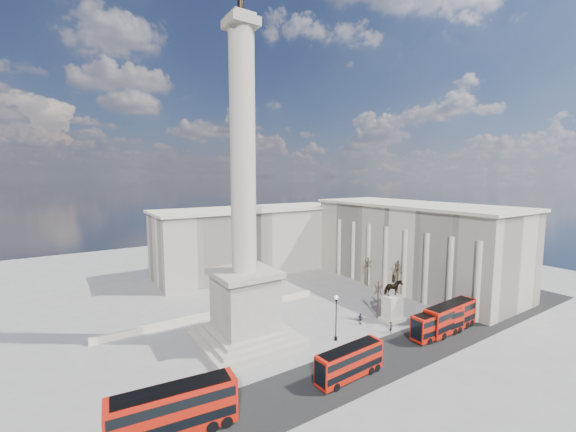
# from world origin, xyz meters

# --- Properties ---
(ground) EXTENTS (180.00, 180.00, 0.00)m
(ground) POSITION_xyz_m (0.00, 0.00, 0.00)
(ground) COLOR gray
(ground) RESTS_ON ground
(asphalt_road) EXTENTS (120.00, 9.00, 0.01)m
(asphalt_road) POSITION_xyz_m (5.00, -10.00, 0.00)
(asphalt_road) COLOR black
(asphalt_road) RESTS_ON ground
(nelsons_column) EXTENTS (14.00, 14.00, 49.85)m
(nelsons_column) POSITION_xyz_m (0.00, 5.00, 12.92)
(nelsons_column) COLOR #A29987
(nelsons_column) RESTS_ON ground
(balustrade_wall) EXTENTS (40.00, 0.60, 1.10)m
(balustrade_wall) POSITION_xyz_m (0.00, 16.00, 0.55)
(balustrade_wall) COLOR beige
(balustrade_wall) RESTS_ON ground
(building_east) EXTENTS (19.00, 46.00, 18.60)m
(building_east) POSITION_xyz_m (45.00, 10.00, 9.32)
(building_east) COLOR beige
(building_east) RESTS_ON ground
(building_northeast) EXTENTS (51.00, 17.00, 16.60)m
(building_northeast) POSITION_xyz_m (20.00, 40.00, 8.32)
(building_northeast) COLOR beige
(building_northeast) RESTS_ON ground
(red_bus_a) EXTENTS (12.10, 4.00, 4.81)m
(red_bus_a) POSITION_xyz_m (-14.31, -9.05, 2.53)
(red_bus_a) COLOR #B91609
(red_bus_a) RESTS_ON ground
(red_bus_b) EXTENTS (9.77, 2.74, 3.92)m
(red_bus_b) POSITION_xyz_m (6.35, -10.97, 2.06)
(red_bus_b) COLOR #B91609
(red_bus_b) RESTS_ON ground
(red_bus_c) EXTENTS (10.09, 2.67, 4.06)m
(red_bus_c) POSITION_xyz_m (25.55, -9.97, 2.13)
(red_bus_c) COLOR #B91609
(red_bus_c) RESTS_ON ground
(red_bus_d) EXTENTS (11.27, 3.12, 4.53)m
(red_bus_d) POSITION_xyz_m (28.93, -9.84, 2.37)
(red_bus_d) COLOR #B91609
(red_bus_d) RESTS_ON ground
(victorian_lamp) EXTENTS (0.60, 0.60, 6.97)m
(victorian_lamp) POSITION_xyz_m (11.46, -2.39, 4.10)
(victorian_lamp) COLOR black
(victorian_lamp) RESTS_ON ground
(equestrian_statue) EXTENTS (3.94, 2.96, 8.23)m
(equestrian_statue) POSITION_xyz_m (24.56, -1.90, 2.86)
(equestrian_statue) COLOR beige
(equestrian_statue) RESTS_ON ground
(bare_tree_near) EXTENTS (1.58, 1.58, 6.93)m
(bare_tree_near) POSITION_xyz_m (23.10, 0.08, 5.46)
(bare_tree_near) COLOR #332319
(bare_tree_near) RESTS_ON ground
(bare_tree_mid) EXTENTS (2.03, 2.03, 7.70)m
(bare_tree_mid) POSITION_xyz_m (35.64, 6.29, 6.07)
(bare_tree_mid) COLOR #332319
(bare_tree_mid) RESTS_ON ground
(bare_tree_far) EXTENTS (1.70, 1.70, 6.93)m
(bare_tree_far) POSITION_xyz_m (34.97, 14.03, 5.46)
(bare_tree_far) COLOR #332319
(bare_tree_far) RESTS_ON ground
(pedestrian_walking) EXTENTS (0.75, 0.60, 1.81)m
(pedestrian_walking) POSITION_xyz_m (20.45, -5.19, 0.90)
(pedestrian_walking) COLOR black
(pedestrian_walking) RESTS_ON ground
(pedestrian_standing) EXTENTS (1.08, 1.07, 1.76)m
(pedestrian_standing) POSITION_xyz_m (28.85, -6.50, 0.88)
(pedestrian_standing) COLOR black
(pedestrian_standing) RESTS_ON ground
(pedestrian_crossing) EXTENTS (0.68, 1.18, 1.90)m
(pedestrian_crossing) POSITION_xyz_m (18.71, -0.21, 0.95)
(pedestrian_crossing) COLOR black
(pedestrian_crossing) RESTS_ON ground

